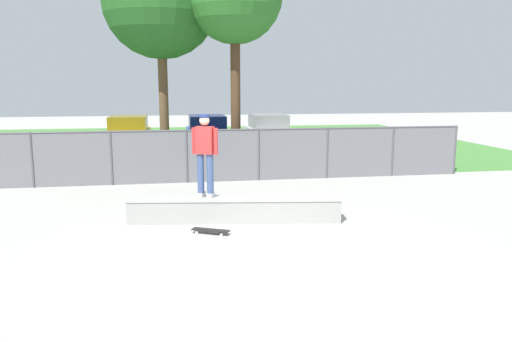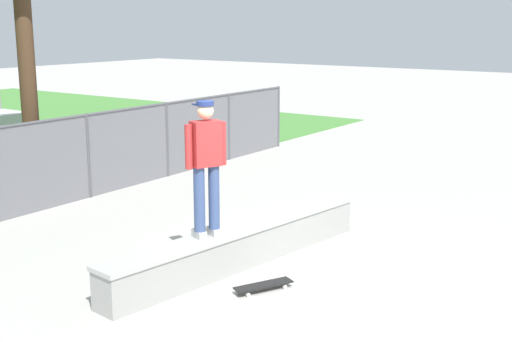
% 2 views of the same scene
% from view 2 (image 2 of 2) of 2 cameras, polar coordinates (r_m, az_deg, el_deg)
% --- Properties ---
extents(ground_plane, '(80.00, 80.00, 0.00)m').
position_cam_2_polar(ground_plane, '(9.46, 4.77, -8.74)').
color(ground_plane, '#ADAAA3').
extents(concrete_ledge, '(4.79, 1.14, 0.57)m').
position_cam_2_polar(concrete_ledge, '(9.72, -1.29, -6.30)').
color(concrete_ledge, '#999993').
rests_on(concrete_ledge, ground).
extents(skateboarder, '(0.56, 0.39, 1.84)m').
position_cam_2_polar(skateboarder, '(8.95, -4.23, 0.76)').
color(skateboarder, beige).
rests_on(skateboarder, concrete_ledge).
extents(skateboard, '(0.81, 0.53, 0.09)m').
position_cam_2_polar(skateboard, '(8.90, 0.64, -9.59)').
color(skateboard, black).
rests_on(skateboard, ground).
extents(chainlink_fence, '(16.02, 0.07, 1.67)m').
position_cam_2_polar(chainlink_fence, '(12.94, -17.73, 0.73)').
color(chainlink_fence, '#4C4C51').
rests_on(chainlink_fence, ground).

